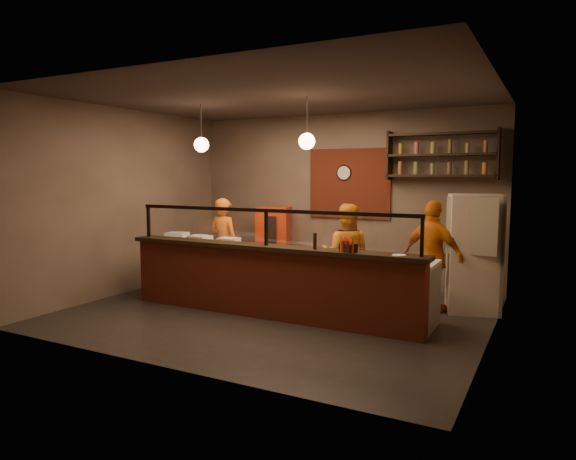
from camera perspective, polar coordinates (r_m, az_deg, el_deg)
The scene contains 29 objects.
floor at distance 7.84m, azimuth -1.28°, elevation -9.12°, with size 6.00×6.00×0.00m, color black.
ceiling at distance 7.64m, azimuth -1.34°, elevation 14.69°, with size 6.00×6.00×0.00m, color #3D332F.
wall_back at distance 9.83m, azimuth 5.78°, elevation 3.43°, with size 6.00×6.00×0.00m, color #715D53.
wall_left at distance 9.40m, azimuth -17.54°, elevation 3.04°, with size 5.00×5.00×0.00m, color #715D53.
wall_right at distance 6.66m, azimuth 21.89°, elevation 1.69°, with size 5.00×5.00×0.00m, color #715D53.
wall_front at distance 5.53m, azimuth -13.97°, elevation 1.11°, with size 6.00×6.00×0.00m, color #715D53.
brick_patch at distance 9.72m, azimuth 6.83°, elevation 5.15°, with size 1.60×0.04×1.30m, color maroon.
service_counter at distance 7.47m, azimuth -2.41°, elevation -5.96°, with size 4.60×0.25×1.00m, color maroon.
counter_ledge at distance 7.37m, azimuth -2.43°, elevation -1.93°, with size 4.70×0.37×0.06m, color black.
worktop_cabinet at distance 7.91m, azimuth -0.58°, elevation -5.81°, with size 4.60×0.75×0.85m, color gray.
worktop at distance 7.83m, azimuth -0.59°, elevation -2.59°, with size 4.60×0.75×0.05m, color silver.
sneeze_guard at distance 7.33m, azimuth -2.44°, elevation 0.70°, with size 4.50×0.05×0.52m.
wall_shelving at distance 9.11m, azimuth 16.67°, elevation 8.01°, with size 1.84×0.28×0.85m.
wall_clock at distance 9.75m, azimuth 6.27°, elevation 6.34°, with size 0.30×0.30×0.04m, color black.
pendant_left at distance 8.56m, azimuth -9.59°, elevation 9.33°, with size 0.24×0.24×0.77m.
pendant_right at distance 7.57m, azimuth 2.11°, elevation 9.83°, with size 0.24×0.24×0.77m.
cook_left at distance 9.36m, azimuth -7.12°, elevation -1.50°, with size 0.60×0.39×1.65m, color orange.
cook_mid at distance 8.17m, azimuth 6.42°, elevation -2.73°, with size 0.79×0.61×1.62m, color #CA6B13.
cook_right at distance 8.04m, azimuth 15.78°, elevation -2.82°, with size 0.99×0.41×1.69m, color #CA6413.
fridge at distance 8.21m, azimuth 19.95°, elevation -2.46°, with size 0.74×0.69×1.78m, color beige.
red_cooler at distance 10.14m, azimuth -1.60°, elevation -1.47°, with size 0.61×0.56×1.43m, color red.
pizza_dough at distance 7.91m, azimuth -0.32°, elevation -2.27°, with size 0.55×0.55×0.01m, color white.
prep_tub_a at distance 8.59m, azimuth -9.74°, elevation -1.16°, with size 0.34×0.27×0.17m, color white.
prep_tub_b at distance 9.12m, azimuth -12.20°, elevation -0.78°, with size 0.34×0.27×0.17m, color silver.
prep_tub_c at distance 8.28m, azimuth -6.58°, elevation -1.42°, with size 0.32×0.25×0.16m, color silver.
rolling_pin at distance 8.13m, azimuth -5.45°, elevation -1.87°, with size 0.07×0.07×0.40m, color yellow.
condiment_caddy at distance 6.78m, azimuth 6.71°, elevation -1.96°, with size 0.20×0.15×0.11m, color black.
pepper_mill at distance 6.98m, azimuth 3.01°, elevation -1.23°, with size 0.05×0.05×0.22m, color black.
small_plate at distance 6.57m, azimuth 12.23°, elevation -2.76°, with size 0.17×0.17×0.01m, color silver.
Camera 1 is at (3.67, -6.61, 2.08)m, focal length 32.00 mm.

